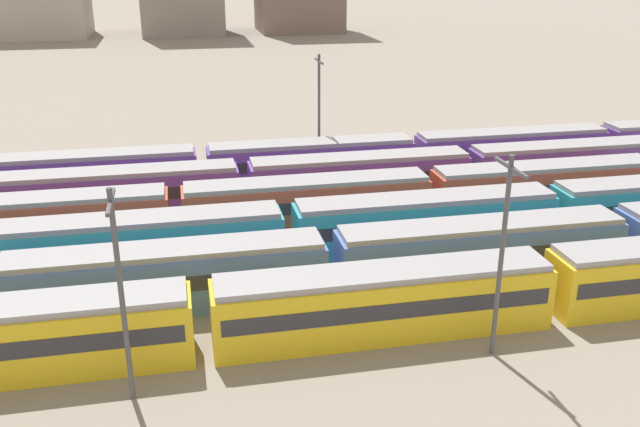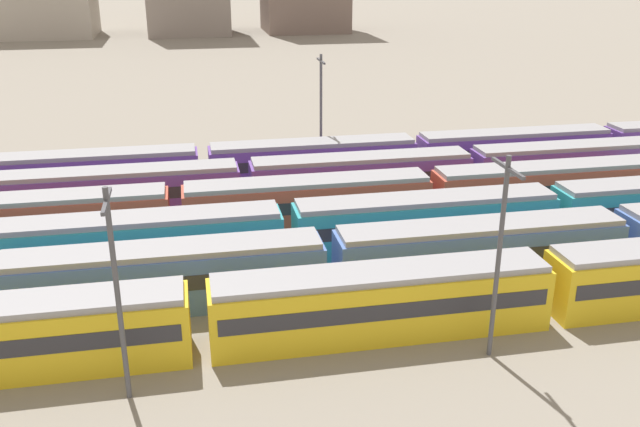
{
  "view_description": "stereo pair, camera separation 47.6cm",
  "coord_description": "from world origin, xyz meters",
  "views": [
    {
      "loc": [
        18.62,
        -30.68,
        19.11
      ],
      "look_at": [
        27.65,
        13.0,
        2.04
      ],
      "focal_mm": 38.54,
      "sensor_mm": 36.0,
      "label": 1
    },
    {
      "loc": [
        19.09,
        -30.78,
        19.11
      ],
      "look_at": [
        27.65,
        13.0,
        2.04
      ],
      "focal_mm": 38.54,
      "sensor_mm": 36.0,
      "label": 2
    }
  ],
  "objects": [
    {
      "name": "train_track_1",
      "position": [
        36.14,
        5.2,
        1.9
      ],
      "size": [
        93.6,
        3.06,
        3.75
      ],
      "color": "#4C70BC",
      "rests_on": "ground_plane"
    },
    {
      "name": "catenary_pole_1",
      "position": [
        30.84,
        28.86,
        5.93
      ],
      "size": [
        0.24,
        3.2,
        10.74
      ],
      "color": "#4C4C51",
      "rests_on": "ground_plane"
    },
    {
      "name": "catenary_pole_2",
      "position": [
        15.57,
        -3.19,
        5.63
      ],
      "size": [
        0.24,
        3.2,
        10.16
      ],
      "color": "#4C4C51",
      "rests_on": "ground_plane"
    },
    {
      "name": "catenary_pole_0",
      "position": [
        33.25,
        -3.02,
        5.79
      ],
      "size": [
        0.24,
        3.2,
        10.46
      ],
      "color": "#4C4C51",
      "rests_on": "ground_plane"
    },
    {
      "name": "train_track_0",
      "position": [
        37.83,
        0.0,
        1.9
      ],
      "size": [
        112.5,
        3.06,
        3.75
      ],
      "color": "yellow",
      "rests_on": "ground_plane"
    },
    {
      "name": "train_track_4",
      "position": [
        23.13,
        20.8,
        1.9
      ],
      "size": [
        74.7,
        3.06,
        3.75
      ],
      "color": "#6B429E",
      "rests_on": "ground_plane"
    },
    {
      "name": "train_track_5",
      "position": [
        29.56,
        26.0,
        1.9
      ],
      "size": [
        93.6,
        3.06,
        3.75
      ],
      "color": "#6B429E",
      "rests_on": "ground_plane"
    },
    {
      "name": "train_track_3",
      "position": [
        17.8,
        15.6,
        1.9
      ],
      "size": [
        74.7,
        3.06,
        3.75
      ],
      "color": "#BC4C38",
      "rests_on": "ground_plane"
    },
    {
      "name": "train_track_2",
      "position": [
        25.0,
        10.4,
        1.9
      ],
      "size": [
        74.7,
        3.06,
        3.75
      ],
      "color": "teal",
      "rests_on": "ground_plane"
    }
  ]
}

